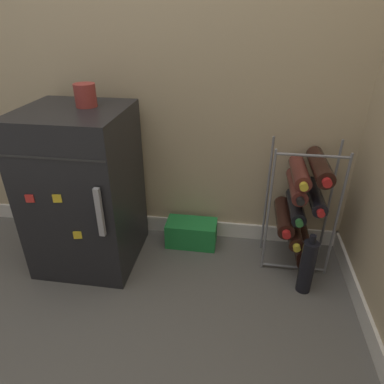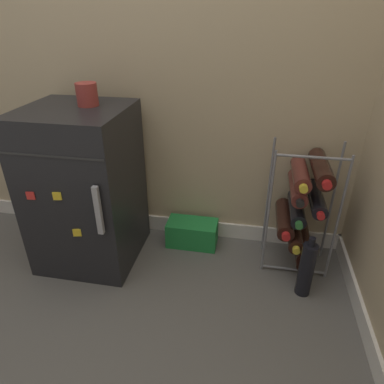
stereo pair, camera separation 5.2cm
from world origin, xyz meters
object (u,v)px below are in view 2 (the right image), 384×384
at_px(fridge_top_cup, 87,94).
at_px(mini_fridge, 86,188).
at_px(loose_bottle_floor, 306,269).
at_px(wine_rack, 301,210).
at_px(soda_box, 192,233).

bearing_deg(fridge_top_cup, mini_fridge, -135.13).
distance_m(fridge_top_cup, loose_bottle_floor, 1.24).
relative_size(wine_rack, soda_box, 2.35).
relative_size(mini_fridge, wine_rack, 1.22).
xyz_separation_m(mini_fridge, loose_bottle_floor, (1.07, -0.10, -0.25)).
bearing_deg(wine_rack, mini_fridge, -173.90).
xyz_separation_m(soda_box, fridge_top_cup, (-0.45, -0.12, 0.76)).
xyz_separation_m(fridge_top_cup, loose_bottle_floor, (1.02, -0.15, -0.70)).
xyz_separation_m(wine_rack, soda_box, (-0.54, 0.06, -0.25)).
height_order(mini_fridge, wine_rack, mini_fridge).
relative_size(mini_fridge, soda_box, 2.88).
relative_size(soda_box, fridge_top_cup, 2.77).
relative_size(fridge_top_cup, loose_bottle_floor, 0.32).
relative_size(mini_fridge, fridge_top_cup, 7.99).
distance_m(wine_rack, loose_bottle_floor, 0.28).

